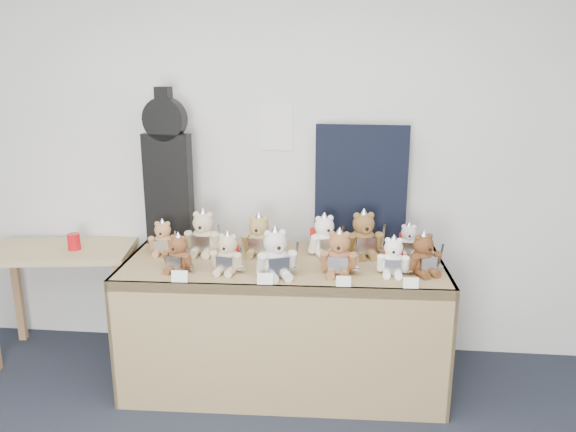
# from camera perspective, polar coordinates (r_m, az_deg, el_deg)

# --- Properties ---
(room_shell) EXTENTS (6.00, 6.00, 6.00)m
(room_shell) POSITION_cam_1_polar(r_m,az_deg,el_deg) (3.74, -1.17, 8.96)
(room_shell) COLOR silver
(room_shell) RESTS_ON floor
(display_table) EXTENTS (1.95, 0.86, 0.80)m
(display_table) POSITION_cam_1_polar(r_m,az_deg,el_deg) (3.40, -0.54, -7.76)
(display_table) COLOR olive
(display_table) RESTS_ON floor
(side_table) EXTENTS (0.99, 0.64, 0.77)m
(side_table) POSITION_cam_1_polar(r_m,az_deg,el_deg) (4.09, -21.89, -4.74)
(side_table) COLOR #9D8754
(side_table) RESTS_ON floor
(guitar_case) EXTENTS (0.32, 0.13, 1.02)m
(guitar_case) POSITION_cam_1_polar(r_m,az_deg,el_deg) (3.70, -12.13, 4.64)
(guitar_case) COLOR black
(guitar_case) RESTS_ON display_table
(navy_board) EXTENTS (0.59, 0.06, 0.79)m
(navy_board) POSITION_cam_1_polar(r_m,az_deg,el_deg) (3.65, 7.40, 3.03)
(navy_board) COLOR black
(navy_board) RESTS_ON display_table
(red_cup) EXTENTS (0.08, 0.08, 0.11)m
(red_cup) POSITION_cam_1_polar(r_m,az_deg,el_deg) (3.97, -20.92, -2.46)
(red_cup) COLOR red
(red_cup) RESTS_ON side_table
(teddy_front_far_left) EXTENTS (0.20, 0.18, 0.25)m
(teddy_front_far_left) POSITION_cam_1_polar(r_m,az_deg,el_deg) (3.28, -11.06, -3.89)
(teddy_front_far_left) COLOR brown
(teddy_front_far_left) RESTS_ON display_table
(teddy_front_left) EXTENTS (0.21, 0.19, 0.26)m
(teddy_front_left) POSITION_cam_1_polar(r_m,az_deg,el_deg) (3.22, -6.14, -3.93)
(teddy_front_left) COLOR tan
(teddy_front_left) RESTS_ON display_table
(teddy_front_centre) EXTENTS (0.26, 0.24, 0.31)m
(teddy_front_centre) POSITION_cam_1_polar(r_m,az_deg,el_deg) (3.13, -1.26, -4.00)
(teddy_front_centre) COLOR silver
(teddy_front_centre) RESTS_ON display_table
(teddy_front_right) EXTENTS (0.23, 0.19, 0.29)m
(teddy_front_right) POSITION_cam_1_polar(r_m,az_deg,el_deg) (3.18, 5.21, -3.93)
(teddy_front_right) COLOR brown
(teddy_front_right) RESTS_ON display_table
(teddy_front_far_right) EXTENTS (0.20, 0.17, 0.25)m
(teddy_front_far_right) POSITION_cam_1_polar(r_m,az_deg,el_deg) (3.23, 10.63, -4.19)
(teddy_front_far_right) COLOR white
(teddy_front_far_right) RESTS_ON display_table
(teddy_front_end) EXTENTS (0.22, 0.21, 0.27)m
(teddy_front_end) POSITION_cam_1_polar(r_m,az_deg,el_deg) (3.27, 13.60, -3.95)
(teddy_front_end) COLOR brown
(teddy_front_end) RESTS_ON display_table
(teddy_back_left) EXTENTS (0.25, 0.20, 0.31)m
(teddy_back_left) POSITION_cam_1_polar(r_m,az_deg,el_deg) (3.55, -8.59, -1.86)
(teddy_back_left) COLOR #C6B790
(teddy_back_left) RESTS_ON display_table
(teddy_back_centre_left) EXTENTS (0.24, 0.20, 0.29)m
(teddy_back_centre_left) POSITION_cam_1_polar(r_m,az_deg,el_deg) (3.50, -2.98, -2.13)
(teddy_back_centre_left) COLOR #9E854F
(teddy_back_centre_left) RESTS_ON display_table
(teddy_back_centre_right) EXTENTS (0.24, 0.23, 0.29)m
(teddy_back_centre_right) POSITION_cam_1_polar(r_m,az_deg,el_deg) (3.50, 3.72, -2.14)
(teddy_back_centre_right) COLOR white
(teddy_back_centre_right) RESTS_ON display_table
(teddy_back_right) EXTENTS (0.27, 0.24, 0.32)m
(teddy_back_right) POSITION_cam_1_polar(r_m,az_deg,el_deg) (3.50, 7.68, -2.02)
(teddy_back_right) COLOR brown
(teddy_back_right) RESTS_ON display_table
(teddy_back_end) EXTENTS (0.18, 0.15, 0.23)m
(teddy_back_end) POSITION_cam_1_polar(r_m,az_deg,el_deg) (3.57, 12.13, -2.51)
(teddy_back_end) COLOR silver
(teddy_back_end) RESTS_ON display_table
(teddy_back_far_left) EXTENTS (0.20, 0.16, 0.24)m
(teddy_back_far_left) POSITION_cam_1_polar(r_m,az_deg,el_deg) (3.60, -12.58, -2.29)
(teddy_back_far_left) COLOR #AC7D50
(teddy_back_far_left) RESTS_ON display_table
(entry_card_a) EXTENTS (0.09, 0.02, 0.06)m
(entry_card_a) POSITION_cam_1_polar(r_m,az_deg,el_deg) (3.13, -10.97, -6.04)
(entry_card_a) COLOR silver
(entry_card_a) RESTS_ON display_table
(entry_card_b) EXTENTS (0.09, 0.02, 0.06)m
(entry_card_b) POSITION_cam_1_polar(r_m,az_deg,el_deg) (3.05, -2.34, -6.39)
(entry_card_b) COLOR silver
(entry_card_b) RESTS_ON display_table
(entry_card_c) EXTENTS (0.08, 0.02, 0.06)m
(entry_card_c) POSITION_cam_1_polar(r_m,az_deg,el_deg) (3.03, 5.66, -6.62)
(entry_card_c) COLOR silver
(entry_card_c) RESTS_ON display_table
(entry_card_d) EXTENTS (0.08, 0.02, 0.06)m
(entry_card_d) POSITION_cam_1_polar(r_m,az_deg,el_deg) (3.06, 12.37, -6.66)
(entry_card_d) COLOR silver
(entry_card_d) RESTS_ON display_table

